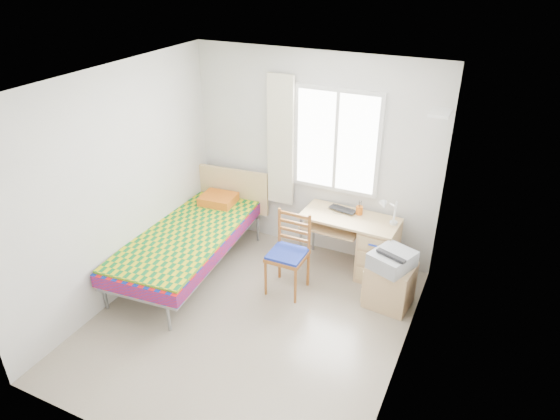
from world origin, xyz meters
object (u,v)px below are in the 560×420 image
(bed, at_px, (191,236))
(chair, at_px, (290,249))
(desk, at_px, (373,247))
(printer, at_px, (392,259))
(cabinet, at_px, (389,285))

(bed, height_order, chair, bed)
(bed, bearing_deg, chair, 1.44)
(desk, distance_m, printer, 0.67)
(printer, bearing_deg, bed, -151.56)
(cabinet, bearing_deg, printer, -78.44)
(chair, relative_size, printer, 1.75)
(cabinet, bearing_deg, bed, -165.89)
(desk, height_order, cabinet, desk)
(bed, xyz_separation_m, chair, (1.27, 0.14, 0.07))
(bed, relative_size, chair, 2.40)
(bed, xyz_separation_m, cabinet, (2.42, 0.34, -0.21))
(chair, bearing_deg, desk, 40.60)
(desk, bearing_deg, bed, -156.19)
(chair, bearing_deg, bed, -173.80)
(desk, bearing_deg, cabinet, -52.61)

